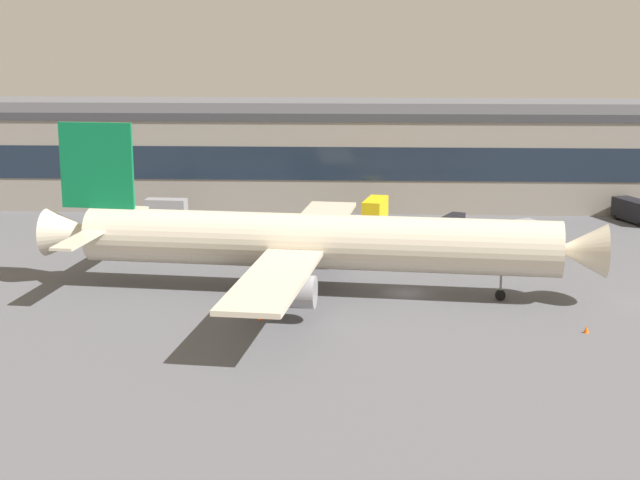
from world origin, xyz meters
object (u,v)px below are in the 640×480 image
pushback_tractor (532,227)px  traffic_cone_0 (260,317)px  belt_loader (452,221)px  traffic_cone_1 (586,330)px  airliner (310,241)px  stair_truck (165,209)px  fuel_truck (636,210)px  catering_truck (375,212)px

pushback_tractor → traffic_cone_0: (-33.77, -42.45, -0.72)m
belt_loader → traffic_cone_1: (8.50, -48.13, -0.82)m
airliner → traffic_cone_1: bearing=-26.2°
airliner → stair_truck: (-23.51, 37.61, -3.73)m
fuel_truck → traffic_cone_1: 57.07m
pushback_tractor → belt_loader: belt_loader is taller
catering_truck → traffic_cone_1: bearing=-68.2°
catering_truck → fuel_truck: catering_truck is taller
fuel_truck → traffic_cone_1: fuel_truck is taller
catering_truck → fuel_truck: (38.64, 4.98, -0.41)m
traffic_cone_1 → stair_truck: bearing=134.8°
airliner → traffic_cone_1: size_ratio=93.59×
airliner → belt_loader: airliner is taller
airliner → catering_truck: bearing=78.1°
pushback_tractor → catering_truck: bearing=170.8°
stair_truck → belt_loader: 42.09m
fuel_truck → airliner: bearing=-138.7°
pushback_tractor → airliner: bearing=-132.6°
stair_truck → catering_truck: catering_truck is taller
belt_loader → fuel_truck: size_ratio=0.75×
pushback_tractor → stair_truck: bearing=173.9°
belt_loader → traffic_cone_1: size_ratio=10.11×
traffic_cone_0 → fuel_truck: bearing=45.3°
stair_truck → traffic_cone_1: size_ratio=9.38×
airliner → catering_truck: size_ratio=8.13×
stair_truck → catering_truck: size_ratio=0.81×
traffic_cone_0 → catering_truck: bearing=75.6°
stair_truck → pushback_tractor: stair_truck is taller
belt_loader → traffic_cone_1: belt_loader is taller
airliner → traffic_cone_1: (26.98, -13.28, -5.38)m
catering_truck → traffic_cone_0: 47.56m
belt_loader → catering_truck: bearing=176.7°
pushback_tractor → traffic_cone_0: 54.25m
stair_truck → pushback_tractor: 53.22m
airliner → traffic_cone_0: airliner is taller
stair_truck → fuel_truck: (69.61, 2.86, -0.10)m
belt_loader → traffic_cone_1: 48.88m
belt_loader → catering_truck: (-11.03, 0.64, 1.14)m
belt_loader → fuel_truck: bearing=11.5°
belt_loader → catering_truck: size_ratio=0.88×
stair_truck → airliner: bearing=-58.0°
airliner → stair_truck: size_ratio=9.98×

